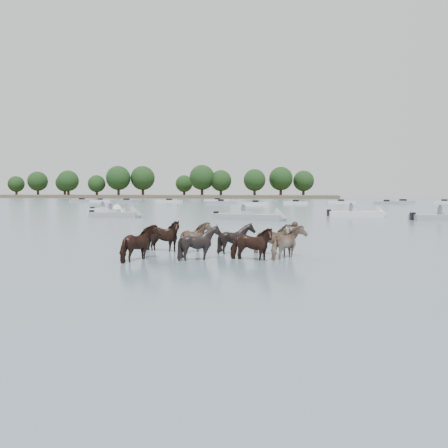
# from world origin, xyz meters

# --- Properties ---
(ground) EXTENTS (400.00, 400.00, 0.00)m
(ground) POSITION_xyz_m (0.00, 0.00, 0.00)
(ground) COLOR slate
(ground) RESTS_ON ground
(shoreline) EXTENTS (160.00, 30.00, 1.00)m
(shoreline) POSITION_xyz_m (-70.00, 150.00, 0.50)
(shoreline) COLOR #4C4233
(shoreline) RESTS_ON ground
(pony_herd) EXTENTS (6.52, 3.99, 1.43)m
(pony_herd) POSITION_xyz_m (0.17, 2.27, 0.50)
(pony_herd) COLOR black
(pony_herd) RESTS_ON ground
(swimming_pony) EXTENTS (0.72, 0.44, 0.44)m
(swimming_pony) POSITION_xyz_m (2.17, 16.86, 0.10)
(swimming_pony) COLOR black
(swimming_pony) RESTS_ON ground
(motorboat_a) EXTENTS (5.01, 2.06, 1.92)m
(motorboat_a) POSITION_xyz_m (-13.65, 24.58, 0.23)
(motorboat_a) COLOR gray
(motorboat_a) RESTS_ON ground
(motorboat_b) EXTENTS (6.56, 2.93, 1.92)m
(motorboat_b) POSITION_xyz_m (-1.18, 23.35, 0.22)
(motorboat_b) COLOR gray
(motorboat_b) RESTS_ON ground
(motorboat_c) EXTENTS (5.64, 2.31, 1.92)m
(motorboat_c) POSITION_xyz_m (7.86, 30.76, 0.23)
(motorboat_c) COLOR silver
(motorboat_c) RESTS_ON ground
(motorboat_f) EXTENTS (4.70, 2.80, 1.92)m
(motorboat_f) POSITION_xyz_m (-18.17, 31.57, 0.23)
(motorboat_f) COLOR silver
(motorboat_f) RESTS_ON ground
(distant_flotilla) EXTENTS (102.59, 27.79, 0.93)m
(distant_flotilla) POSITION_xyz_m (-0.25, 76.58, 0.26)
(distant_flotilla) COLOR gray
(distant_flotilla) RESTS_ON ground
(treeline) EXTENTS (145.57, 21.83, 12.33)m
(treeline) POSITION_xyz_m (-72.65, 150.84, 6.80)
(treeline) COLOR #382619
(treeline) RESTS_ON ground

